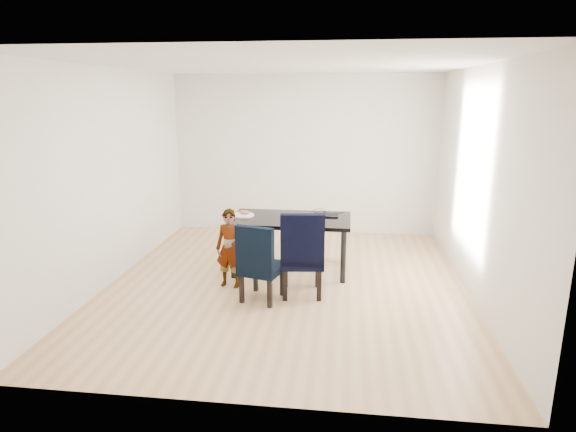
# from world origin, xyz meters

# --- Properties ---
(floor) EXTENTS (4.50, 5.00, 0.01)m
(floor) POSITION_xyz_m (0.00, 0.00, -0.01)
(floor) COLOR tan
(floor) RESTS_ON ground
(ceiling) EXTENTS (4.50, 5.00, 0.01)m
(ceiling) POSITION_xyz_m (0.00, 0.00, 2.71)
(ceiling) COLOR white
(ceiling) RESTS_ON wall_back
(wall_back) EXTENTS (4.50, 0.01, 2.70)m
(wall_back) POSITION_xyz_m (0.00, 2.50, 1.35)
(wall_back) COLOR white
(wall_back) RESTS_ON ground
(wall_front) EXTENTS (4.50, 0.01, 2.70)m
(wall_front) POSITION_xyz_m (0.00, -2.50, 1.35)
(wall_front) COLOR silver
(wall_front) RESTS_ON ground
(wall_left) EXTENTS (0.01, 5.00, 2.70)m
(wall_left) POSITION_xyz_m (-2.25, 0.00, 1.35)
(wall_left) COLOR white
(wall_left) RESTS_ON ground
(wall_right) EXTENTS (0.01, 5.00, 2.70)m
(wall_right) POSITION_xyz_m (2.25, 0.00, 1.35)
(wall_right) COLOR silver
(wall_right) RESTS_ON ground
(dining_table) EXTENTS (1.60, 0.90, 0.75)m
(dining_table) POSITION_xyz_m (0.00, 0.50, 0.38)
(dining_table) COLOR black
(dining_table) RESTS_ON floor
(chair_left) EXTENTS (0.56, 0.57, 0.94)m
(chair_left) POSITION_xyz_m (-0.22, -0.50, 0.47)
(chair_left) COLOR black
(chair_left) RESTS_ON floor
(chair_right) EXTENTS (0.56, 0.58, 1.05)m
(chair_right) POSITION_xyz_m (0.23, -0.28, 0.53)
(chair_right) COLOR black
(chair_right) RESTS_ON floor
(child) EXTENTS (0.39, 0.28, 1.00)m
(child) POSITION_xyz_m (-0.69, -0.15, 0.50)
(child) COLOR orange
(child) RESTS_ON floor
(plate) EXTENTS (0.33, 0.33, 0.02)m
(plate) POSITION_xyz_m (-0.66, 0.54, 0.76)
(plate) COLOR white
(plate) RESTS_ON dining_table
(sandwich) EXTENTS (0.16, 0.12, 0.06)m
(sandwich) POSITION_xyz_m (-0.64, 0.55, 0.79)
(sandwich) COLOR #AC623D
(sandwich) RESTS_ON plate
(laptop) EXTENTS (0.35, 0.24, 0.03)m
(laptop) POSITION_xyz_m (0.47, 0.71, 0.76)
(laptop) COLOR black
(laptop) RESTS_ON dining_table
(cable_tangle) EXTENTS (0.20, 0.20, 0.01)m
(cable_tangle) POSITION_xyz_m (0.39, 0.80, 0.75)
(cable_tangle) COLOR black
(cable_tangle) RESTS_ON dining_table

